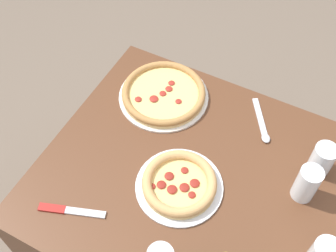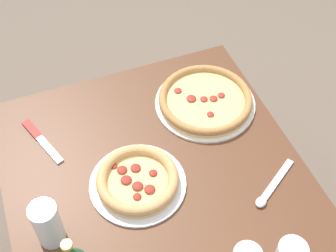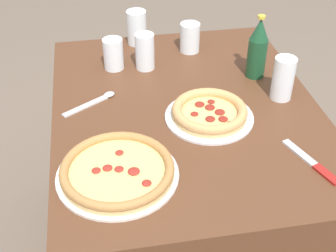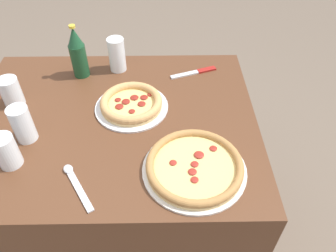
{
  "view_description": "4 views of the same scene",
  "coord_description": "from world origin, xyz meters",
  "px_view_note": "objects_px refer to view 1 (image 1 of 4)",
  "views": [
    {
      "loc": [
        0.18,
        -0.63,
        1.94
      ],
      "look_at": [
        -0.19,
        0.09,
        0.83
      ],
      "focal_mm": 45.0,
      "sensor_mm": 36.0,
      "label": 1
    },
    {
      "loc": [
        0.63,
        -0.24,
        1.9
      ],
      "look_at": [
        -0.22,
        0.09,
        0.79
      ],
      "focal_mm": 50.0,
      "sensor_mm": 36.0,
      "label": 2
    },
    {
      "loc": [
        -1.22,
        0.27,
        1.62
      ],
      "look_at": [
        -0.17,
        0.09,
        0.81
      ],
      "focal_mm": 50.0,
      "sensor_mm": 36.0,
      "label": 3
    },
    {
      "loc": [
        -0.2,
        0.89,
        1.58
      ],
      "look_at": [
        -0.21,
        0.12,
        0.83
      ],
      "focal_mm": 35.0,
      "sensor_mm": 36.0,
      "label": 4
    }
  ],
  "objects_px": {
    "pizza_salami": "(164,94)",
    "glass_mango_juice": "(322,160)",
    "spoon": "(262,126)",
    "glass_lemonade": "(306,185)",
    "knife": "(69,210)",
    "pizza_margherita": "(179,184)"
  },
  "relations": [
    {
      "from": "glass_lemonade",
      "to": "knife",
      "type": "xyz_separation_m",
      "value": [
        -0.61,
        -0.38,
        -0.06
      ]
    },
    {
      "from": "glass_lemonade",
      "to": "spoon",
      "type": "distance_m",
      "value": 0.28
    },
    {
      "from": "glass_mango_juice",
      "to": "spoon",
      "type": "bearing_deg",
      "value": 160.06
    },
    {
      "from": "pizza_margherita",
      "to": "glass_mango_juice",
      "type": "relative_size",
      "value": 2.44
    },
    {
      "from": "glass_lemonade",
      "to": "spoon",
      "type": "xyz_separation_m",
      "value": [
        -0.2,
        0.19,
        -0.06
      ]
    },
    {
      "from": "pizza_salami",
      "to": "glass_mango_juice",
      "type": "distance_m",
      "value": 0.59
    },
    {
      "from": "spoon",
      "to": "glass_mango_juice",
      "type": "bearing_deg",
      "value": -19.94
    },
    {
      "from": "knife",
      "to": "pizza_margherita",
      "type": "bearing_deg",
      "value": 41.08
    },
    {
      "from": "pizza_salami",
      "to": "glass_lemonade",
      "type": "distance_m",
      "value": 0.59
    },
    {
      "from": "glass_mango_juice",
      "to": "spoon",
      "type": "height_order",
      "value": "glass_mango_juice"
    },
    {
      "from": "glass_mango_juice",
      "to": "glass_lemonade",
      "type": "height_order",
      "value": "glass_lemonade"
    },
    {
      "from": "pizza_margherita",
      "to": "spoon",
      "type": "bearing_deg",
      "value": 66.32
    },
    {
      "from": "spoon",
      "to": "glass_lemonade",
      "type": "bearing_deg",
      "value": -43.98
    },
    {
      "from": "glass_lemonade",
      "to": "spoon",
      "type": "height_order",
      "value": "glass_lemonade"
    },
    {
      "from": "glass_lemonade",
      "to": "knife",
      "type": "relative_size",
      "value": 0.65
    },
    {
      "from": "pizza_salami",
      "to": "knife",
      "type": "relative_size",
      "value": 1.61
    },
    {
      "from": "glass_mango_juice",
      "to": "knife",
      "type": "xyz_separation_m",
      "value": [
        -0.63,
        -0.49,
        -0.05
      ]
    },
    {
      "from": "glass_mango_juice",
      "to": "knife",
      "type": "bearing_deg",
      "value": -141.86
    },
    {
      "from": "pizza_margherita",
      "to": "knife",
      "type": "relative_size",
      "value": 1.36
    },
    {
      "from": "pizza_salami",
      "to": "glass_lemonade",
      "type": "bearing_deg",
      "value": -14.98
    },
    {
      "from": "pizza_margherita",
      "to": "glass_lemonade",
      "type": "bearing_deg",
      "value": 23.84
    },
    {
      "from": "spoon",
      "to": "pizza_margherita",
      "type": "bearing_deg",
      "value": -113.68
    }
  ]
}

